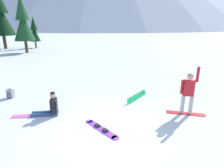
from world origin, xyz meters
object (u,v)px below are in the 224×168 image
object	(u,v)px
snowboarder_midground	(50,107)
loose_snowboard_near_left	(137,96)
pine_tree_young	(34,31)
pine_tree_leaning	(23,22)
backpack_grey	(10,94)
snowboarder_foreground	(188,92)
loose_snowboard_far_spare	(101,129)
pine_tree_tall	(0,15)

from	to	relation	value
snowboarder_midground	loose_snowboard_near_left	distance (m)	4.11
pine_tree_young	pine_tree_leaning	bearing A→B (deg)	-102.53
pine_tree_young	backpack_grey	bearing A→B (deg)	-92.89
snowboarder_foreground	loose_snowboard_far_spare	size ratio (longest dim) A/B	1.18
pine_tree_leaning	snowboarder_foreground	bearing A→B (deg)	-71.08
backpack_grey	pine_tree_leaning	xyz separation A→B (m)	(0.01, 15.91, 3.45)
pine_tree_young	pine_tree_tall	bearing A→B (deg)	172.70
snowboarder_foreground	snowboarder_midground	size ratio (longest dim) A/B	1.09
loose_snowboard_far_spare	pine_tree_tall	bearing A→B (deg)	104.12
pine_tree_young	pine_tree_tall	world-z (taller)	pine_tree_tall
snowboarder_foreground	snowboarder_midground	world-z (taller)	snowboarder_foreground
snowboarder_foreground	backpack_grey	bearing A→B (deg)	147.48
snowboarder_foreground	loose_snowboard_near_left	bearing A→B (deg)	118.53
snowboarder_midground	pine_tree_young	bearing A→B (deg)	91.76
backpack_grey	pine_tree_young	bearing A→B (deg)	87.11
backpack_grey	snowboarder_midground	bearing A→B (deg)	-56.31
loose_snowboard_far_spare	snowboarder_midground	bearing A→B (deg)	132.25
snowboarder_midground	pine_tree_leaning	world-z (taller)	pine_tree_leaning
loose_snowboard_far_spare	pine_tree_leaning	bearing A→B (deg)	99.38
snowboarder_midground	loose_snowboard_near_left	size ratio (longest dim) A/B	1.21
snowboarder_foreground	loose_snowboard_far_spare	bearing A→B (deg)	179.10
pine_tree_leaning	pine_tree_young	size ratio (longest dim) A/B	1.53
pine_tree_tall	loose_snowboard_far_spare	bearing A→B (deg)	-75.88
snowboarder_foreground	snowboarder_midground	bearing A→B (deg)	160.66
snowboarder_midground	pine_tree_young	size ratio (longest dim) A/B	0.42
snowboarder_midground	pine_tree_young	distance (m)	23.22
pine_tree_leaning	pine_tree_tall	distance (m)	6.02
snowboarder_foreground	loose_snowboard_far_spare	xyz separation A→B (m)	(-3.63, 0.06, -0.92)
pine_tree_leaning	pine_tree_tall	size ratio (longest dim) A/B	0.80
loose_snowboard_near_left	backpack_grey	size ratio (longest dim) A/B	3.21
loose_snowboard_far_spare	pine_tree_leaning	xyz separation A→B (m)	(-3.35, 20.31, 3.64)
loose_snowboard_near_left	pine_tree_tall	distance (m)	25.37
loose_snowboard_near_left	pine_tree_tall	world-z (taller)	pine_tree_tall
loose_snowboard_near_left	loose_snowboard_far_spare	xyz separation A→B (m)	(-2.47, -2.07, -0.11)
snowboarder_midground	pine_tree_tall	size ratio (longest dim) A/B	0.22
snowboarder_foreground	pine_tree_tall	distance (m)	27.62
pine_tree_leaning	loose_snowboard_far_spare	bearing A→B (deg)	-80.62
snowboarder_foreground	pine_tree_leaning	size ratio (longest dim) A/B	0.30
loose_snowboard_far_spare	pine_tree_young	xyz separation A→B (m)	(-2.33, 24.90, 2.37)
snowboarder_midground	loose_snowboard_near_left	xyz separation A→B (m)	(4.09, 0.29, -0.21)
snowboarder_midground	pine_tree_tall	xyz separation A→B (m)	(-4.77, 23.64, 4.26)
loose_snowboard_far_spare	pine_tree_young	bearing A→B (deg)	95.35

